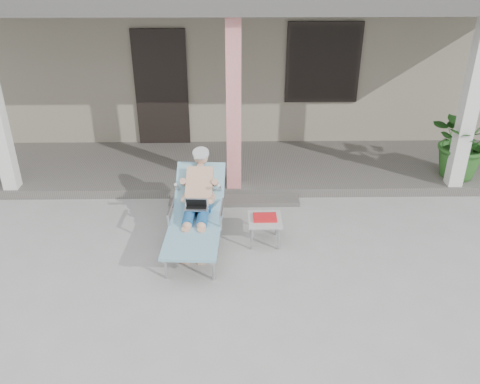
{
  "coord_description": "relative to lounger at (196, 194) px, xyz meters",
  "views": [
    {
      "loc": [
        -0.02,
        -5.04,
        3.83
      ],
      "look_at": [
        0.07,
        0.6,
        0.85
      ],
      "focal_mm": 38.0,
      "sensor_mm": 36.0,
      "label": 1
    }
  ],
  "objects": [
    {
      "name": "porch_deck",
      "position": [
        0.5,
        2.19,
        -0.64
      ],
      "size": [
        10.0,
        2.0,
        0.15
      ],
      "primitive_type": "cube",
      "color": "#605B56",
      "rests_on": "ground"
    },
    {
      "name": "house",
      "position": [
        0.5,
        5.69,
        0.95
      ],
      "size": [
        10.4,
        5.4,
        3.3
      ],
      "color": "gray",
      "rests_on": "ground"
    },
    {
      "name": "porch_step",
      "position": [
        0.5,
        1.04,
        -0.68
      ],
      "size": [
        2.0,
        0.3,
        0.07
      ],
      "primitive_type": "cube",
      "color": "#605B56",
      "rests_on": "ground"
    },
    {
      "name": "lounger",
      "position": [
        0.0,
        0.0,
        0.0
      ],
      "size": [
        0.77,
        1.82,
        1.17
      ],
      "rotation": [
        0.0,
        0.0,
        -0.06
      ],
      "color": "#B7B7BC",
      "rests_on": "ground"
    },
    {
      "name": "side_table",
      "position": [
        0.9,
        -0.06,
        -0.38
      ],
      "size": [
        0.45,
        0.45,
        0.4
      ],
      "rotation": [
        0.0,
        0.0,
        0.01
      ],
      "color": "#ADADA8",
      "rests_on": "ground"
    },
    {
      "name": "potted_palm",
      "position": [
        4.2,
        1.67,
        0.05
      ],
      "size": [
        1.4,
        1.33,
        1.24
      ],
      "primitive_type": "imported",
      "rotation": [
        0.0,
        0.0,
        0.41
      ],
      "color": "#26591E",
      "rests_on": "porch_deck"
    },
    {
      "name": "ground",
      "position": [
        0.5,
        -0.81,
        -0.72
      ],
      "size": [
        60.0,
        60.0,
        0.0
      ],
      "primitive_type": "plane",
      "color": "#9E9E99",
      "rests_on": "ground"
    },
    {
      "name": "porch_overhang",
      "position": [
        0.5,
        2.14,
        2.07
      ],
      "size": [
        10.0,
        2.3,
        2.85
      ],
      "color": "silver",
      "rests_on": "porch_deck"
    }
  ]
}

